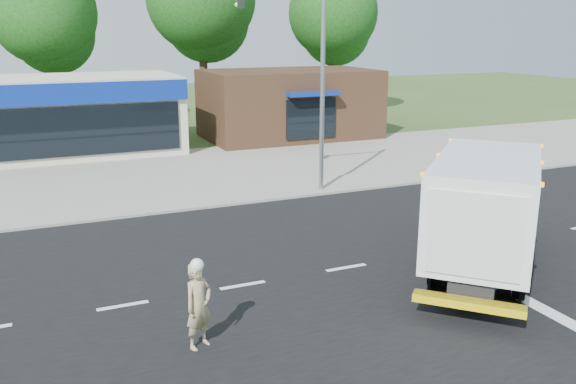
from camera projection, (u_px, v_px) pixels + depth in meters
name	position (u px, v px, depth m)	size (l,w,h in m)	color
ground	(346.00, 268.00, 16.70)	(120.00, 120.00, 0.00)	#385123
road_asphalt	(346.00, 268.00, 16.70)	(60.00, 14.00, 0.02)	black
sidewalk	(246.00, 194.00, 23.96)	(60.00, 2.40, 0.12)	gray
parking_apron	(205.00, 166.00, 29.11)	(60.00, 9.00, 0.02)	gray
lane_markings	(416.00, 278.00, 16.02)	(55.20, 7.00, 0.01)	silver
ems_box_truck	(487.00, 203.00, 16.09)	(6.89, 6.85, 3.29)	black
emergency_worker	(199.00, 304.00, 12.34)	(0.79, 0.70, 1.94)	tan
brown_storefront	(289.00, 104.00, 36.58)	(10.00, 6.70, 4.00)	#382316
traffic_signal_pole	(307.00, 68.00, 23.07)	(3.51, 0.25, 8.00)	gray
background_trees	(128.00, 13.00, 39.43)	(36.77, 7.39, 12.10)	#332114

